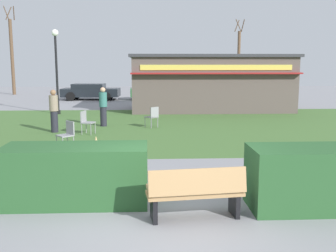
# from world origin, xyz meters

# --- Properties ---
(ground_plane) EXTENTS (80.00, 80.00, 0.00)m
(ground_plane) POSITION_xyz_m (0.00, 0.00, 0.00)
(ground_plane) COLOR gray
(lawn_patch) EXTENTS (36.00, 12.00, 0.01)m
(lawn_patch) POSITION_xyz_m (0.00, 10.37, 0.00)
(lawn_patch) COLOR #446B33
(lawn_patch) RESTS_ON ground_plane
(park_bench) EXTENTS (1.75, 0.72, 0.95)m
(park_bench) POSITION_xyz_m (0.59, -0.05, 0.48)
(park_bench) COLOR tan
(park_bench) RESTS_ON ground_plane
(hedge_left) EXTENTS (2.78, 1.10, 1.14)m
(hedge_left) POSITION_xyz_m (-1.65, 0.88, 0.57)
(hedge_left) COLOR #28562B
(hedge_left) RESTS_ON ground_plane
(hedge_right) EXTENTS (2.66, 1.10, 1.17)m
(hedge_right) POSITION_xyz_m (2.99, 0.38, 0.59)
(hedge_right) COLOR #28562B
(hedge_right) RESTS_ON ground_plane
(ornamental_grass_behind_left) EXTENTS (0.68, 0.68, 1.22)m
(ornamental_grass_behind_left) POSITION_xyz_m (-1.33, 1.53, 0.61)
(ornamental_grass_behind_left) COLOR tan
(ornamental_grass_behind_left) RESTS_ON ground_plane
(ornamental_grass_behind_right) EXTENTS (0.74, 0.74, 0.99)m
(ornamental_grass_behind_right) POSITION_xyz_m (2.04, 1.46, 0.49)
(ornamental_grass_behind_right) COLOR tan
(ornamental_grass_behind_right) RESTS_ON ground_plane
(lamppost_far) EXTENTS (0.36, 0.36, 4.45)m
(lamppost_far) POSITION_xyz_m (-5.13, 14.70, 2.79)
(lamppost_far) COLOR black
(lamppost_far) RESTS_ON ground_plane
(food_kiosk) EXTENTS (9.24, 4.46, 3.19)m
(food_kiosk) POSITION_xyz_m (3.32, 16.18, 1.60)
(food_kiosk) COLOR #594C47
(food_kiosk) RESTS_ON ground_plane
(cafe_chair_west) EXTENTS (0.62, 0.62, 0.89)m
(cafe_chair_west) POSITION_xyz_m (-0.08, 9.90, 0.53)
(cafe_chair_west) COLOR gray
(cafe_chair_west) RESTS_ON ground_plane
(cafe_chair_east) EXTENTS (0.62, 0.62, 0.89)m
(cafe_chair_east) POSITION_xyz_m (-2.83, 5.84, 0.53)
(cafe_chair_east) COLOR gray
(cafe_chair_east) RESTS_ON ground_plane
(cafe_chair_center) EXTENTS (0.55, 0.55, 0.89)m
(cafe_chair_center) POSITION_xyz_m (-2.66, 8.51, 0.53)
(cafe_chair_center) COLOR gray
(cafe_chair_center) RESTS_ON ground_plane
(person_strolling) EXTENTS (0.34, 0.34, 1.69)m
(person_strolling) POSITION_xyz_m (-3.98, 8.98, 0.86)
(person_strolling) COLOR #23232D
(person_strolling) RESTS_ON ground_plane
(person_standing) EXTENTS (0.34, 0.34, 1.69)m
(person_standing) POSITION_xyz_m (-2.21, 10.42, 0.86)
(person_standing) COLOR #23232D
(person_standing) RESTS_ON ground_plane
(parked_car_west_slot) EXTENTS (4.30, 2.25, 1.20)m
(parked_car_west_slot) POSITION_xyz_m (-4.62, 23.01, 0.64)
(parked_car_west_slot) COLOR black
(parked_car_west_slot) RESTS_ON ground_plane
(parked_car_center_slot) EXTENTS (4.29, 2.24, 1.20)m
(parked_car_center_slot) POSITION_xyz_m (0.40, 23.00, 0.64)
(parked_car_center_slot) COLOR #2D6638
(parked_car_center_slot) RESTS_ON ground_plane
(parked_car_east_slot) EXTENTS (4.35, 2.35, 1.20)m
(parked_car_east_slot) POSITION_xyz_m (5.99, 23.01, 0.64)
(parked_car_east_slot) COLOR silver
(parked_car_east_slot) RESTS_ON ground_plane
(tree_left_bg) EXTENTS (0.91, 0.96, 7.45)m
(tree_left_bg) POSITION_xyz_m (-12.00, 28.31, 3.36)
(tree_left_bg) COLOR brown
(tree_left_bg) RESTS_ON ground_plane
(tree_right_bg) EXTENTS (0.91, 0.96, 6.74)m
(tree_right_bg) POSITION_xyz_m (8.24, 30.92, 3.00)
(tree_right_bg) COLOR brown
(tree_right_bg) RESTS_ON ground_plane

